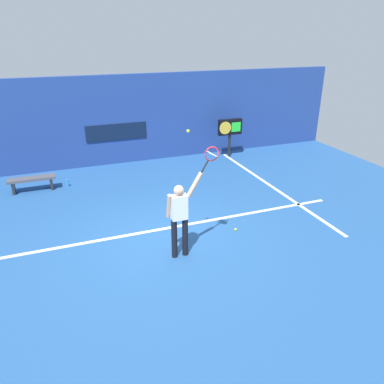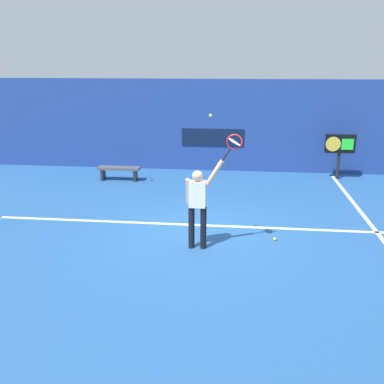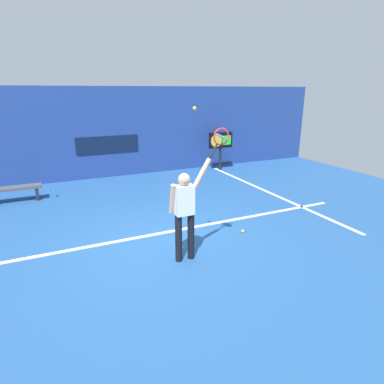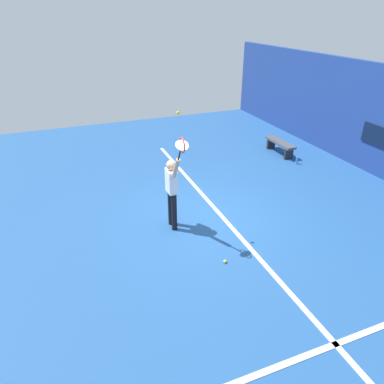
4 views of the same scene
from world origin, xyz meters
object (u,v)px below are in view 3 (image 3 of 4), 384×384
Objects in this scene: tennis_racket at (220,138)px; tennis_ball at (195,108)px; spare_ball at (243,231)px; scoreboard_clock at (221,142)px; court_bench at (15,190)px; water_bottle at (55,193)px; tennis_player at (185,210)px.

tennis_ball reaches higher than tennis_racket.
scoreboard_clock is at bearing 65.69° from spare_ball.
scoreboard_clock reaches higher than spare_ball.
water_bottle is (1.02, 0.00, -0.22)m from court_bench.
spare_ball is at bearing -50.21° from water_bottle.
water_bottle reaches higher than spare_ball.
scoreboard_clock is at bearing 8.64° from water_bottle.
tennis_racket is 6.16m from water_bottle.
water_bottle is at bearing 118.86° from tennis_racket.
spare_ball is (1.42, 0.46, -2.75)m from tennis_ball.
scoreboard_clock reaches higher than water_bottle.
tennis_racket reaches higher than scoreboard_clock.
tennis_ball is at bearing -123.33° from scoreboard_clock.
tennis_racket is 6.62m from court_bench.
scoreboard_clock is 6.08m from spare_ball.
spare_ball is (-2.46, -5.45, -1.11)m from scoreboard_clock.
tennis_player is 2.00m from spare_ball.
court_bench is (-3.11, 5.06, -0.67)m from tennis_player.
water_bottle is at bearing 112.46° from tennis_player.
spare_ball is at bearing -43.34° from court_bench.
spare_ball is (3.75, -4.50, -0.09)m from water_bottle.
tennis_racket is (0.70, -0.00, 1.25)m from tennis_player.
tennis_player reaches higher than scoreboard_clock.
tennis_player is at bearing -67.54° from water_bottle.
water_bottle is (-2.09, 5.06, -0.89)m from tennis_player.
scoreboard_clock is at bearing 60.33° from tennis_racket.
water_bottle is at bearing 129.79° from spare_ball.
tennis_ball is at bearing -64.88° from water_bottle.
spare_ball is at bearing 17.86° from tennis_ball.
tennis_player is 8.05× the size of water_bottle.
spare_ball is at bearing 30.16° from tennis_racket.
court_bench is at bearing 136.66° from spare_ball.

